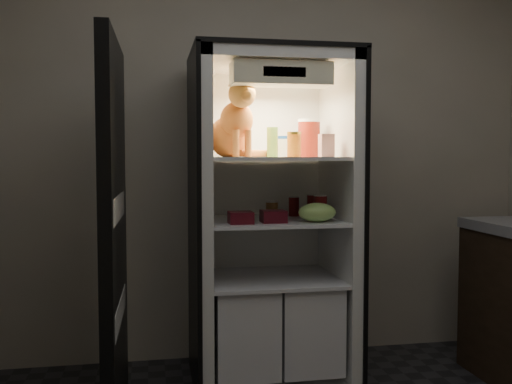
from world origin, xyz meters
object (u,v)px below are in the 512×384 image
(cream_carton, at_px, (326,146))
(soda_can_a, at_px, (294,206))
(berry_box_right, at_px, (273,216))
(tabby_cat, at_px, (233,127))
(refrigerator, at_px, (270,243))
(grape_bag, at_px, (317,212))
(mayo_tub, at_px, (284,146))
(condiment_jar, at_px, (272,209))
(berry_box_left, at_px, (241,218))
(soda_can_c, at_px, (320,208))
(salsa_jar, at_px, (294,144))
(parmesan_shaker, at_px, (272,142))
(pepper_jar, at_px, (309,138))
(soda_can_b, at_px, (313,206))

(cream_carton, bearing_deg, soda_can_a, 111.96)
(berry_box_right, bearing_deg, tabby_cat, 138.10)
(tabby_cat, xyz_separation_m, cream_carton, (0.49, -0.15, -0.10))
(soda_can_a, distance_m, berry_box_right, 0.35)
(refrigerator, xyz_separation_m, grape_bag, (0.21, -0.24, 0.20))
(mayo_tub, xyz_separation_m, cream_carton, (0.18, -0.26, 0.00))
(mayo_tub, relative_size, soda_can_a, 1.06)
(mayo_tub, bearing_deg, condiment_jar, -162.70)
(mayo_tub, xyz_separation_m, condiment_jar, (-0.08, -0.02, -0.36))
(berry_box_left, xyz_separation_m, berry_box_right, (0.18, 0.02, 0.00))
(soda_can_c, bearing_deg, mayo_tub, 125.45)
(salsa_jar, distance_m, soda_can_c, 0.38)
(tabby_cat, distance_m, berry_box_left, 0.52)
(cream_carton, bearing_deg, tabby_cat, 162.84)
(salsa_jar, xyz_separation_m, condiment_jar, (-0.09, 0.15, -0.37))
(soda_can_a, bearing_deg, cream_carton, -68.04)
(mayo_tub, relative_size, condiment_jar, 1.24)
(grape_bag, relative_size, berry_box_right, 1.60)
(parmesan_shaker, xyz_separation_m, cream_carton, (0.27, -0.16, -0.02))
(salsa_jar, relative_size, pepper_jar, 0.63)
(cream_carton, distance_m, soda_can_b, 0.39)
(refrigerator, distance_m, grape_bag, 0.38)
(mayo_tub, bearing_deg, parmesan_shaker, -132.90)
(parmesan_shaker, distance_m, soda_can_b, 0.44)
(pepper_jar, distance_m, soda_can_b, 0.40)
(refrigerator, distance_m, soda_can_c, 0.37)
(pepper_jar, distance_m, soda_can_c, 0.45)
(soda_can_a, bearing_deg, berry_box_right, -122.40)
(salsa_jar, relative_size, cream_carton, 1.11)
(parmesan_shaker, height_order, soda_can_c, parmesan_shaker)
(mayo_tub, relative_size, pepper_jar, 0.55)
(tabby_cat, distance_m, pepper_jar, 0.48)
(soda_can_a, bearing_deg, mayo_tub, -164.29)
(refrigerator, distance_m, salsa_jar, 0.59)
(grape_bag, distance_m, berry_box_left, 0.42)
(grape_bag, distance_m, berry_box_right, 0.24)
(pepper_jar, bearing_deg, salsa_jar, -128.72)
(soda_can_c, distance_m, berry_box_right, 0.29)
(mayo_tub, relative_size, berry_box_left, 0.97)
(refrigerator, distance_m, parmesan_shaker, 0.58)
(grape_bag, bearing_deg, refrigerator, 130.58)
(salsa_jar, height_order, soda_can_a, salsa_jar)
(parmesan_shaker, bearing_deg, berry_box_left, -136.26)
(cream_carton, bearing_deg, mayo_tub, 124.49)
(berry_box_right, bearing_deg, mayo_tub, 66.22)
(berry_box_left, bearing_deg, refrigerator, 49.83)
(parmesan_shaker, distance_m, salsa_jar, 0.13)
(soda_can_c, distance_m, berry_box_left, 0.47)
(parmesan_shaker, relative_size, soda_can_a, 1.45)
(cream_carton, bearing_deg, parmesan_shaker, 149.06)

